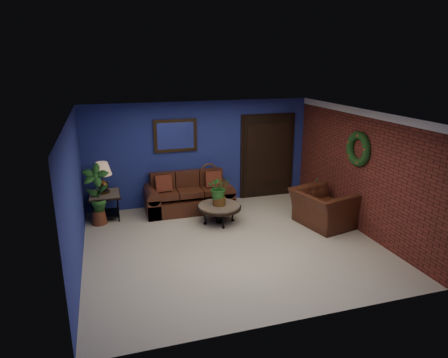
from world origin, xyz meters
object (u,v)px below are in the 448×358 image
object	(u,v)px
coffee_table	(219,207)
armchair	(323,208)
sofa	(189,197)
side_chair	(210,183)
table_lamp	(103,174)
end_table	(105,199)

from	to	relation	value
coffee_table	armchair	world-z (taller)	armchair
sofa	side_chair	size ratio (longest dim) A/B	1.93
coffee_table	table_lamp	world-z (taller)	table_lamp
sofa	table_lamp	distance (m)	2.04
side_chair	coffee_table	bearing A→B (deg)	-97.18
sofa	coffee_table	world-z (taller)	sofa
end_table	side_chair	xyz separation A→B (m)	(2.44, 0.08, 0.12)
end_table	coffee_table	bearing A→B (deg)	-22.13
table_lamp	side_chair	size ratio (longest dim) A/B	0.64
end_table	table_lamp	size ratio (longest dim) A/B	1.00
sofa	table_lamp	xyz separation A→B (m)	(-1.89, -0.03, 0.75)
coffee_table	end_table	bearing A→B (deg)	157.87
table_lamp	side_chair	xyz separation A→B (m)	(2.44, 0.08, -0.45)
end_table	side_chair	size ratio (longest dim) A/B	0.64
coffee_table	end_table	distance (m)	2.55
coffee_table	side_chair	size ratio (longest dim) A/B	0.92
coffee_table	side_chair	xyz separation A→B (m)	(0.08, 1.04, 0.24)
table_lamp	armchair	xyz separation A→B (m)	(4.45, -1.73, -0.66)
coffee_table	armchair	size ratio (longest dim) A/B	0.80
armchair	coffee_table	bearing A→B (deg)	57.49
end_table	table_lamp	distance (m)	0.58
table_lamp	side_chair	world-z (taller)	table_lamp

